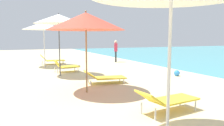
% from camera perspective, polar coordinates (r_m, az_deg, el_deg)
% --- Properties ---
extents(lounger_fourth_shoreside, '(1.56, 0.74, 0.57)m').
position_cam_1_polar(lounger_fourth_shoreside, '(5.18, 14.13, -9.06)').
color(lounger_fourth_shoreside, yellow).
rests_on(lounger_fourth_shoreside, ground).
extents(umbrella_fifth, '(2.37, 2.37, 2.50)m').
position_cam_1_polar(umbrella_fifth, '(6.75, -6.76, 10.65)').
color(umbrella_fifth, olive).
rests_on(umbrella_fifth, ground).
extents(lounger_fifth_shoreside, '(1.60, 0.85, 0.49)m').
position_cam_1_polar(lounger_fifth_shoreside, '(8.19, -1.97, -3.59)').
color(lounger_fifth_shoreside, yellow).
rests_on(lounger_fifth_shoreside, ground).
extents(umbrella_sixth, '(2.13, 2.13, 2.76)m').
position_cam_1_polar(umbrella_sixth, '(10.01, -13.64, 11.02)').
color(umbrella_sixth, '#4C4C51').
rests_on(umbrella_sixth, ground).
extents(lounger_sixth_shoreside, '(1.21, 0.72, 0.62)m').
position_cam_1_polar(lounger_sixth_shoreside, '(11.08, -11.89, -0.73)').
color(lounger_sixth_shoreside, yellow).
rests_on(lounger_sixth_shoreside, ground).
extents(umbrella_farthest, '(2.40, 2.40, 2.64)m').
position_cam_1_polar(umbrella_farthest, '(13.42, -17.27, 9.15)').
color(umbrella_farthest, silver).
rests_on(umbrella_farthest, ground).
extents(lounger_farthest_shoreside, '(1.53, 0.71, 0.62)m').
position_cam_1_polar(lounger_farthest_shoreside, '(14.57, -15.28, 0.83)').
color(lounger_farthest_shoreside, yellow).
rests_on(lounger_farthest_shoreside, ground).
extents(person_walking_near, '(0.35, 0.42, 1.50)m').
position_cam_1_polar(person_walking_near, '(15.20, 0.99, 3.62)').
color(person_walking_near, '#262628').
rests_on(person_walking_near, ground).
extents(beach_ball, '(0.27, 0.27, 0.27)m').
position_cam_1_polar(beach_ball, '(10.16, 16.42, -2.50)').
color(beach_ball, '#338CD8').
rests_on(beach_ball, ground).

